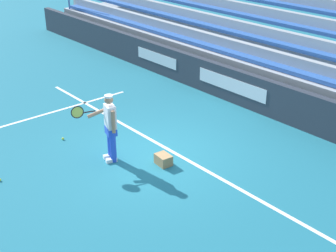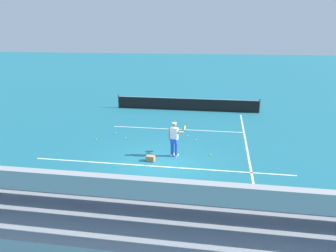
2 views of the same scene
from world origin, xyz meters
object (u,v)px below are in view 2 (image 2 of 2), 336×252
Objects in this scene: tennis_ball_on_baseline at (96,139)px; tennis_net at (187,104)px; tennis_player at (175,139)px; tennis_ball_stray_back at (115,133)px; tennis_ball_near_player at (210,155)px; tennis_ball_midcourt at (126,138)px; ball_box_cardboard at (150,158)px; tennis_ball_far_left at (188,136)px; tennis_ball_by_box at (196,140)px; tennis_ball_far_right at (245,139)px.

tennis_net reaches higher than tennis_ball_on_baseline.
tennis_ball_stray_back is at bearing 143.06° from tennis_player.
tennis_ball_on_baseline is at bearing 168.04° from tennis_ball_near_player.
tennis_player reaches higher than tennis_ball_midcourt.
tennis_player is 5.13m from tennis_ball_on_baseline.
tennis_ball_near_player is at bearing -24.68° from tennis_ball_stray_back.
tennis_net reaches higher than tennis_ball_midcourt.
ball_box_cardboard is 6.06× the size of tennis_ball_far_left.
tennis_net reaches higher than ball_box_cardboard.
tennis_player reaches higher than tennis_ball_by_box.
tennis_ball_midcourt is 1.00× the size of tennis_ball_by_box.
tennis_net is (-0.52, 9.90, -0.40)m from tennis_player.
tennis_ball_near_player is 3.31m from tennis_ball_far_right.
tennis_ball_by_box is 4.92m from tennis_ball_stray_back.
tennis_ball_by_box is 1.00× the size of tennis_ball_stray_back.
tennis_ball_by_box is (0.83, 2.52, -0.86)m from tennis_player.
tennis_ball_by_box is (-0.91, 2.13, 0.00)m from tennis_ball_near_player.
tennis_ball_on_baseline is at bearing -117.46° from tennis_ball_stray_back.
tennis_ball_stray_back is (-4.89, 0.54, 0.00)m from tennis_ball_by_box.
tennis_ball_near_player is at bearing -63.54° from tennis_ball_far_left.
ball_box_cardboard is at bearing -34.89° from tennis_ball_on_baseline.
tennis_ball_midcourt is 4.03m from tennis_ball_by_box.
tennis_ball_far_right is at bearing 6.81° from tennis_ball_midcourt.
ball_box_cardboard is at bearing -51.96° from tennis_ball_stray_back.
tennis_ball_midcourt is 1.12m from tennis_ball_stray_back.
tennis_net is at bearing 96.99° from tennis_ball_far_left.
tennis_player is 4.29× the size of ball_box_cardboard.
ball_box_cardboard is 6.06× the size of tennis_ball_by_box.
tennis_net is (-4.09, 6.75, 0.46)m from tennis_ball_far_right.
tennis_ball_by_box is 0.01× the size of tennis_net.
tennis_ball_near_player is 1.00× the size of tennis_ball_far_right.
tennis_ball_far_left is (5.03, 1.53, 0.00)m from tennis_ball_on_baseline.
tennis_ball_on_baseline is (-3.72, 2.59, -0.10)m from ball_box_cardboard.
ball_box_cardboard reaches higher than tennis_ball_near_player.
tennis_ball_midcourt is at bearing -173.19° from tennis_ball_far_right.
tennis_ball_far_left and tennis_ball_stray_back have the same top height.
tennis_ball_on_baseline is 9.18m from tennis_net.
tennis_ball_near_player is 1.00× the size of tennis_ball_midcourt.
tennis_ball_by_box is at bearing 71.84° from tennis_player.
tennis_net is at bearing 62.56° from tennis_ball_on_baseline.
tennis_ball_far_left is (0.29, 3.29, -0.86)m from tennis_player.
tennis_ball_far_left is at bearing 124.55° from tennis_ball_by_box.
tennis_ball_stray_back is at bearing 155.32° from tennis_ball_near_player.
ball_box_cardboard is at bearing -141.03° from tennis_player.
tennis_ball_far_right is (8.31, 1.39, 0.00)m from tennis_ball_on_baseline.
tennis_ball_far_left is at bearing 3.11° from tennis_ball_stray_back.
tennis_ball_far_right is at bearing 41.42° from tennis_player.
tennis_ball_near_player is 1.00× the size of tennis_ball_stray_back.
tennis_player is at bearing -20.38° from tennis_ball_on_baseline.
tennis_ball_on_baseline is 1.64m from tennis_ball_midcourt.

